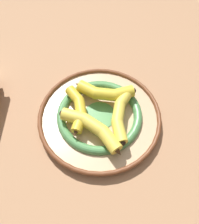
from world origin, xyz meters
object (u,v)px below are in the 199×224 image
Objects in this scene: banana_d at (121,112)px; decorative_bowl at (100,116)px; banana_c at (104,92)px; banana_a at (93,128)px; banana_b at (78,109)px.

decorative_bowl is at bearing -88.49° from banana_d.
banana_c reaches higher than banana_d.
banana_a is 1.02× the size of banana_c.
banana_c is 0.09m from banana_d.
banana_b is at bearing -84.35° from banana_d.
banana_d is (-0.06, 0.06, -0.00)m from banana_c.
banana_d reaches higher than banana_b.
decorative_bowl is 0.07m from banana_c.
banana_a reaches higher than decorative_bowl.
banana_a reaches higher than banana_b.
banana_d is (-0.07, -0.06, -0.00)m from banana_a.
banana_c is (-0.01, -0.13, -0.00)m from banana_a.
banana_c is at bearing -68.03° from banana_a.
banana_d is at bearing -48.68° from banana_c.
decorative_bowl is 0.07m from banana_b.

